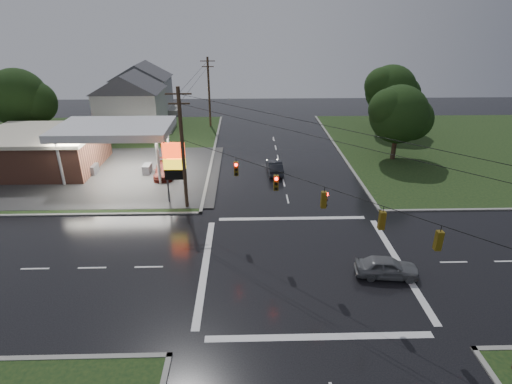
{
  "coord_description": "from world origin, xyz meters",
  "views": [
    {
      "loc": [
        -4.0,
        -23.84,
        16.58
      ],
      "look_at": [
        -3.19,
        6.1,
        3.0
      ],
      "focal_mm": 28.0,
      "sensor_mm": 36.0,
      "label": 1
    }
  ],
  "objects_px": {
    "tree_ne_near": "(400,115)",
    "tree_ne_far": "(392,91)",
    "gas_station": "(53,148)",
    "house_near": "(131,102)",
    "pylon_sign": "(175,163)",
    "car_north": "(275,167)",
    "utility_pole_n": "(209,91)",
    "car_pump": "(164,170)",
    "utility_pole_nw": "(183,148)",
    "car_crossing": "(387,267)",
    "house_far": "(143,87)",
    "tree_nw_behind": "(19,98)"
  },
  "relations": [
    {
      "from": "pylon_sign",
      "to": "tree_ne_far",
      "type": "bearing_deg",
      "value": 40.35
    },
    {
      "from": "gas_station",
      "to": "pylon_sign",
      "type": "bearing_deg",
      "value": -31.22
    },
    {
      "from": "house_far",
      "to": "car_pump",
      "type": "relative_size",
      "value": 2.25
    },
    {
      "from": "utility_pole_n",
      "to": "house_near",
      "type": "relative_size",
      "value": 0.95
    },
    {
      "from": "tree_nw_behind",
      "to": "car_north",
      "type": "distance_m",
      "value": 35.61
    },
    {
      "from": "utility_pole_nw",
      "to": "tree_ne_near",
      "type": "height_order",
      "value": "utility_pole_nw"
    },
    {
      "from": "gas_station",
      "to": "utility_pole_n",
      "type": "distance_m",
      "value": 24.6
    },
    {
      "from": "car_pump",
      "to": "utility_pole_n",
      "type": "bearing_deg",
      "value": 74.98
    },
    {
      "from": "pylon_sign",
      "to": "car_north",
      "type": "height_order",
      "value": "pylon_sign"
    },
    {
      "from": "pylon_sign",
      "to": "house_near",
      "type": "relative_size",
      "value": 0.54
    },
    {
      "from": "car_north",
      "to": "utility_pole_nw",
      "type": "bearing_deg",
      "value": 40.99
    },
    {
      "from": "gas_station",
      "to": "pylon_sign",
      "type": "distance_m",
      "value": 17.81
    },
    {
      "from": "car_crossing",
      "to": "house_far",
      "type": "bearing_deg",
      "value": 34.95
    },
    {
      "from": "gas_station",
      "to": "utility_pole_nw",
      "type": "relative_size",
      "value": 2.38
    },
    {
      "from": "utility_pole_n",
      "to": "house_near",
      "type": "height_order",
      "value": "utility_pole_n"
    },
    {
      "from": "gas_station",
      "to": "car_north",
      "type": "bearing_deg",
      "value": -4.19
    },
    {
      "from": "utility_pole_n",
      "to": "tree_nw_behind",
      "type": "distance_m",
      "value": 25.63
    },
    {
      "from": "pylon_sign",
      "to": "utility_pole_nw",
      "type": "bearing_deg",
      "value": -45.0
    },
    {
      "from": "car_pump",
      "to": "tree_nw_behind",
      "type": "bearing_deg",
      "value": 143.33
    },
    {
      "from": "tree_ne_near",
      "to": "car_north",
      "type": "bearing_deg",
      "value": -164.6
    },
    {
      "from": "utility_pole_nw",
      "to": "utility_pole_n",
      "type": "height_order",
      "value": "utility_pole_nw"
    },
    {
      "from": "tree_ne_far",
      "to": "car_north",
      "type": "xyz_separation_m",
      "value": [
        -17.95,
        -16.12,
        -5.45
      ]
    },
    {
      "from": "house_far",
      "to": "tree_ne_far",
      "type": "distance_m",
      "value": 41.57
    },
    {
      "from": "utility_pole_n",
      "to": "car_pump",
      "type": "relative_size",
      "value": 2.14
    },
    {
      "from": "utility_pole_n",
      "to": "gas_station",
      "type": "bearing_deg",
      "value": -131.47
    },
    {
      "from": "utility_pole_nw",
      "to": "car_north",
      "type": "height_order",
      "value": "utility_pole_nw"
    },
    {
      "from": "house_near",
      "to": "car_crossing",
      "type": "relative_size",
      "value": 2.6
    },
    {
      "from": "utility_pole_n",
      "to": "house_far",
      "type": "relative_size",
      "value": 0.95
    },
    {
      "from": "gas_station",
      "to": "utility_pole_n",
      "type": "bearing_deg",
      "value": 48.53
    },
    {
      "from": "house_far",
      "to": "car_north",
      "type": "bearing_deg",
      "value": -54.93
    },
    {
      "from": "house_near",
      "to": "tree_nw_behind",
      "type": "distance_m",
      "value": 14.33
    },
    {
      "from": "gas_station",
      "to": "utility_pole_n",
      "type": "xyz_separation_m",
      "value": [
        16.18,
        18.3,
        2.92
      ]
    },
    {
      "from": "tree_ne_near",
      "to": "tree_ne_far",
      "type": "distance_m",
      "value": 12.39
    },
    {
      "from": "car_crossing",
      "to": "house_near",
      "type": "bearing_deg",
      "value": 41.14
    },
    {
      "from": "utility_pole_n",
      "to": "car_north",
      "type": "height_order",
      "value": "utility_pole_n"
    },
    {
      "from": "tree_nw_behind",
      "to": "car_north",
      "type": "height_order",
      "value": "tree_nw_behind"
    },
    {
      "from": "house_far",
      "to": "pylon_sign",
      "type": "bearing_deg",
      "value": -73.02
    },
    {
      "from": "utility_pole_n",
      "to": "car_pump",
      "type": "distance_m",
      "value": 21.49
    },
    {
      "from": "tree_ne_near",
      "to": "car_crossing",
      "type": "xyz_separation_m",
      "value": [
        -8.62,
        -23.49,
        -4.84
      ]
    },
    {
      "from": "utility_pole_n",
      "to": "house_far",
      "type": "height_order",
      "value": "utility_pole_n"
    },
    {
      "from": "utility_pole_nw",
      "to": "car_north",
      "type": "bearing_deg",
      "value": 43.92
    },
    {
      "from": "gas_station",
      "to": "tree_ne_far",
      "type": "xyz_separation_m",
      "value": [
        42.83,
        14.29,
        3.63
      ]
    },
    {
      "from": "gas_station",
      "to": "house_far",
      "type": "xyz_separation_m",
      "value": [
        3.73,
        28.3,
        1.86
      ]
    },
    {
      "from": "house_far",
      "to": "tree_nw_behind",
      "type": "bearing_deg",
      "value": -123.44
    },
    {
      "from": "utility_pole_n",
      "to": "pylon_sign",
      "type": "bearing_deg",
      "value": -92.08
    },
    {
      "from": "pylon_sign",
      "to": "car_pump",
      "type": "distance_m",
      "value": 7.99
    },
    {
      "from": "gas_station",
      "to": "utility_pole_nw",
      "type": "distance_m",
      "value": 19.38
    },
    {
      "from": "house_far",
      "to": "tree_nw_behind",
      "type": "relative_size",
      "value": 1.1
    },
    {
      "from": "pylon_sign",
      "to": "car_crossing",
      "type": "height_order",
      "value": "pylon_sign"
    },
    {
      "from": "gas_station",
      "to": "house_near",
      "type": "bearing_deg",
      "value": 73.83
    }
  ]
}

